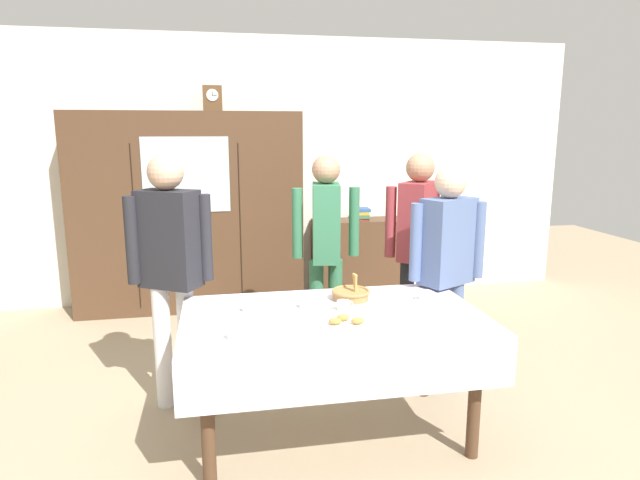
% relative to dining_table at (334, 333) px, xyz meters
% --- Properties ---
extents(ground_plane, '(12.00, 12.00, 0.00)m').
position_rel_dining_table_xyz_m(ground_plane, '(0.00, 0.24, -0.64)').
color(ground_plane, tan).
rests_on(ground_plane, ground).
extents(back_wall, '(6.40, 0.10, 2.70)m').
position_rel_dining_table_xyz_m(back_wall, '(0.00, 2.89, 0.71)').
color(back_wall, silver).
rests_on(back_wall, ground).
extents(dining_table, '(1.69, 1.01, 0.74)m').
position_rel_dining_table_xyz_m(dining_table, '(0.00, 0.00, 0.00)').
color(dining_table, '#4C3321').
rests_on(dining_table, ground).
extents(wall_cabinet, '(2.20, 0.46, 1.94)m').
position_rel_dining_table_xyz_m(wall_cabinet, '(-0.90, 2.59, 0.33)').
color(wall_cabinet, '#4C3321').
rests_on(wall_cabinet, ground).
extents(mantel_clock, '(0.18, 0.11, 0.24)m').
position_rel_dining_table_xyz_m(mantel_clock, '(-0.63, 2.59, 1.42)').
color(mantel_clock, brown).
rests_on(mantel_clock, wall_cabinet).
extents(bookshelf_low, '(1.05, 0.35, 0.84)m').
position_rel_dining_table_xyz_m(bookshelf_low, '(0.87, 2.64, -0.22)').
color(bookshelf_low, '#4C3321').
rests_on(bookshelf_low, ground).
extents(book_stack, '(0.15, 0.21, 0.12)m').
position_rel_dining_table_xyz_m(book_stack, '(0.87, 2.64, 0.26)').
color(book_stack, '#99332D').
rests_on(book_stack, bookshelf_low).
extents(tea_cup_far_right, '(0.13, 0.13, 0.06)m').
position_rel_dining_table_xyz_m(tea_cup_far_right, '(0.07, 0.08, 0.13)').
color(tea_cup_far_right, silver).
rests_on(tea_cup_far_right, dining_table).
extents(tea_cup_front_edge, '(0.13, 0.13, 0.06)m').
position_rel_dining_table_xyz_m(tea_cup_front_edge, '(-0.47, 0.16, 0.13)').
color(tea_cup_front_edge, silver).
rests_on(tea_cup_front_edge, dining_table).
extents(tea_cup_center, '(0.13, 0.13, 0.06)m').
position_rel_dining_table_xyz_m(tea_cup_center, '(0.61, 0.17, 0.13)').
color(tea_cup_center, white).
rests_on(tea_cup_center, dining_table).
extents(tea_cup_back_edge, '(0.13, 0.13, 0.06)m').
position_rel_dining_table_xyz_m(tea_cup_back_edge, '(-0.56, -0.26, 0.13)').
color(tea_cup_back_edge, white).
rests_on(tea_cup_back_edge, dining_table).
extents(tea_cup_near_left, '(0.13, 0.13, 0.06)m').
position_rel_dining_table_xyz_m(tea_cup_near_left, '(-0.14, 0.16, 0.13)').
color(tea_cup_near_left, silver).
rests_on(tea_cup_near_left, dining_table).
extents(bread_basket, '(0.24, 0.24, 0.16)m').
position_rel_dining_table_xyz_m(bread_basket, '(0.17, 0.29, 0.13)').
color(bread_basket, '#9E7542').
rests_on(bread_basket, dining_table).
extents(pastry_plate, '(0.28, 0.28, 0.05)m').
position_rel_dining_table_xyz_m(pastry_plate, '(0.03, -0.16, 0.11)').
color(pastry_plate, white).
rests_on(pastry_plate, dining_table).
extents(spoon_far_left, '(0.12, 0.02, 0.01)m').
position_rel_dining_table_xyz_m(spoon_far_left, '(0.30, -0.19, 0.10)').
color(spoon_far_left, silver).
rests_on(spoon_far_left, dining_table).
extents(spoon_front_edge, '(0.12, 0.02, 0.01)m').
position_rel_dining_table_xyz_m(spoon_front_edge, '(-0.22, -0.04, 0.10)').
color(spoon_front_edge, silver).
rests_on(spoon_front_edge, dining_table).
extents(spoon_mid_left, '(0.12, 0.02, 0.01)m').
position_rel_dining_table_xyz_m(spoon_mid_left, '(-0.65, -0.04, 0.10)').
color(spoon_mid_left, silver).
rests_on(spoon_mid_left, dining_table).
extents(person_behind_table_right, '(0.52, 0.40, 1.60)m').
position_rel_dining_table_xyz_m(person_behind_table_right, '(0.87, 1.03, 0.33)').
color(person_behind_table_right, '#232328').
rests_on(person_behind_table_right, ground).
extents(person_beside_shelf, '(0.52, 0.35, 1.63)m').
position_rel_dining_table_xyz_m(person_beside_shelf, '(-0.92, 0.57, 0.34)').
color(person_beside_shelf, silver).
rests_on(person_beside_shelf, ground).
extents(person_behind_table_left, '(0.52, 0.39, 1.58)m').
position_rel_dining_table_xyz_m(person_behind_table_left, '(0.18, 1.16, 0.32)').
color(person_behind_table_left, '#33704C').
rests_on(person_behind_table_left, ground).
extents(person_near_right_end, '(0.52, 0.34, 1.54)m').
position_rel_dining_table_xyz_m(person_near_right_end, '(0.86, 0.47, 0.28)').
color(person_near_right_end, slate).
rests_on(person_near_right_end, ground).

